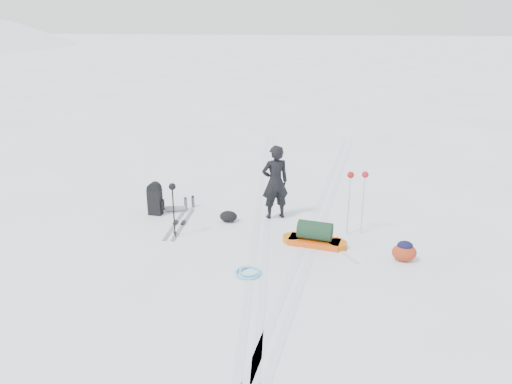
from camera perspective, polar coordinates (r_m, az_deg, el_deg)
ground at (r=10.95m, az=0.57°, el=-4.71°), size 200.00×200.00×0.00m
ski_tracks at (r=11.71m, az=4.03°, el=-3.06°), size 3.38×17.97×0.01m
skier at (r=11.46m, az=2.20°, el=1.13°), size 0.75×0.64×1.75m
pulk_sled at (r=10.41m, az=6.72°, el=-5.02°), size 1.40×0.65×0.52m
expedition_rucksack at (r=12.06m, az=-11.19°, el=-0.84°), size 0.84×0.48×0.80m
ski_poles_black at (r=10.55m, az=-9.51°, el=-0.13°), size 0.15×0.16×1.22m
ski_poles_silver at (r=10.71m, az=11.52°, el=1.13°), size 0.45×0.21×1.42m
touring_skis_grey at (r=11.53m, az=-8.75°, el=-3.58°), size 0.27×1.82×0.07m
touring_skis_white at (r=10.62m, az=8.93°, el=-5.69°), size 1.25×1.81×0.07m
rope_coil at (r=9.33m, az=-0.86°, el=-9.16°), size 0.51×0.51×0.06m
small_daypack at (r=10.13m, az=16.60°, el=-6.51°), size 0.59×0.57×0.41m
thermos_pair at (r=12.36m, az=-7.64°, el=-1.21°), size 0.22×0.29×0.31m
stuff_sack at (r=11.51m, az=-3.17°, el=-2.80°), size 0.43×0.34×0.25m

